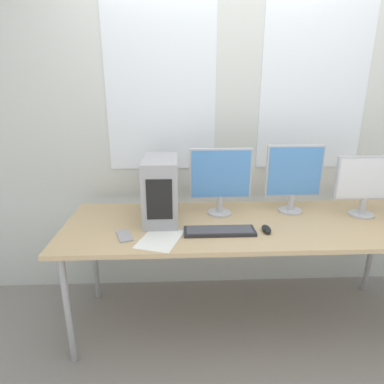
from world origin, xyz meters
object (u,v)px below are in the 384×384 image
Objects in this scene: monitor_right_near at (294,176)px; monitor_right_far at (367,183)px; cell_phone at (124,236)px; monitor_main at (220,178)px; mouse at (266,229)px; pc_tower at (161,189)px; keyboard at (220,231)px.

monitor_right_near is 1.11× the size of monitor_right_far.
monitor_right_near is 2.73× the size of cell_phone.
mouse is at bearing -50.66° from monitor_main.
pc_tower reaches higher than cell_phone.
cell_phone is at bearing -170.53° from monitor_right_far.
keyboard is 3.92× the size of mouse.
cell_phone is (-1.10, -0.35, -0.26)m from monitor_right_near.
monitor_main is 0.50m from monitor_right_near.
monitor_right_near is 0.47m from monitor_right_far.
monitor_main reaches higher than cell_phone.
monitor_right_near is at bearing 30.92° from keyboard.
monitor_right_far reaches higher than pc_tower.
keyboard is (-0.04, -0.30, -0.24)m from monitor_main.
monitor_main reaches higher than monitor_right_far.
mouse is 0.84m from cell_phone.
monitor_main is at bearing -177.58° from monitor_right_near.
monitor_main is 0.73m from cell_phone.
pc_tower is 0.40m from monitor_main.
mouse reaches higher than cell_phone.
pc_tower is at bearing 33.22° from cell_phone.
mouse is at bearing -17.19° from cell_phone.
pc_tower reaches higher than keyboard.
keyboard is (0.35, -0.24, -0.19)m from pc_tower.
cell_phone is at bearing -162.26° from monitor_right_near.
monitor_right_near is (0.50, 0.02, 0.01)m from monitor_main.
monitor_right_near reaches higher than cell_phone.
pc_tower is 0.90× the size of monitor_right_near.
monitor_right_near is 4.33× the size of mouse.
cell_phone is (-1.56, -0.26, -0.23)m from monitor_right_far.
keyboard is at bearing -97.21° from monitor_main.
monitor_right_near reaches higher than pc_tower.
mouse is at bearing -20.41° from pc_tower.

